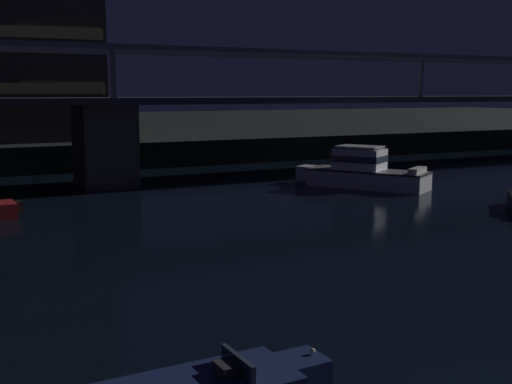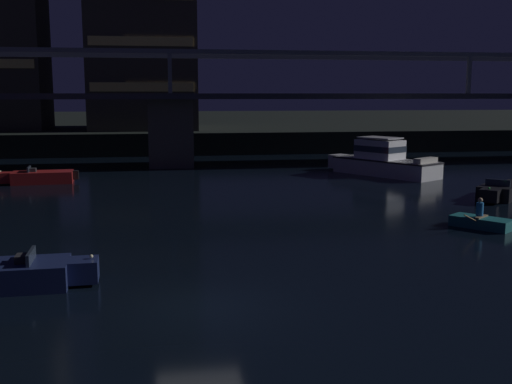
% 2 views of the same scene
% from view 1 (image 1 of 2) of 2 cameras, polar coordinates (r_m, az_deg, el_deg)
% --- Properties ---
extents(far_riverbank, '(240.00, 80.00, 2.20)m').
position_cam_1_polar(far_riverbank, '(92.11, -20.20, 5.13)').
color(far_riverbank, black).
rests_on(far_riverbank, ground).
extents(river_bridge, '(105.39, 6.40, 9.38)m').
position_cam_1_polar(river_bridge, '(44.58, -13.45, 6.43)').
color(river_bridge, '#4C4944').
rests_on(river_bridge, ground).
extents(tower_central, '(11.14, 13.53, 22.87)m').
position_cam_1_polar(tower_central, '(62.35, -19.95, 14.98)').
color(tower_central, '#38332D').
rests_on(tower_central, far_riverbank).
extents(cabin_cruiser_near_left, '(6.54, 8.86, 2.79)m').
position_cam_1_polar(cabin_cruiser_near_left, '(43.56, 9.56, 1.79)').
color(cabin_cruiser_near_left, silver).
rests_on(cabin_cruiser_near_left, ground).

